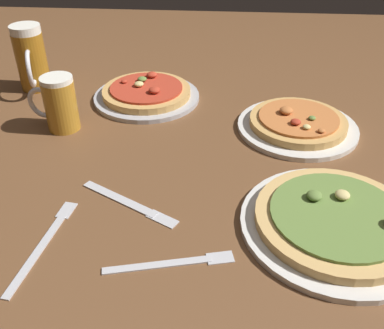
{
  "coord_description": "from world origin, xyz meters",
  "views": [
    {
      "loc": [
        0.06,
        -0.75,
        0.54
      ],
      "look_at": [
        0.0,
        0.0,
        0.02
      ],
      "focal_mm": 41.31,
      "sensor_mm": 36.0,
      "label": 1
    }
  ],
  "objects_px": {
    "beer_mug_dark": "(31,59)",
    "knife_right": "(129,203)",
    "pizza_plate_far": "(298,124)",
    "beer_mug_amber": "(59,103)",
    "fork_left": "(173,263)",
    "fork_spare": "(44,242)",
    "pizza_plate_near": "(336,221)",
    "pizza_plate_side": "(147,93)"
  },
  "relations": [
    {
      "from": "fork_left",
      "to": "beer_mug_dark",
      "type": "bearing_deg",
      "value": 126.04
    },
    {
      "from": "fork_left",
      "to": "pizza_plate_near",
      "type": "bearing_deg",
      "value": 20.91
    },
    {
      "from": "pizza_plate_near",
      "to": "beer_mug_dark",
      "type": "bearing_deg",
      "value": 144.49
    },
    {
      "from": "beer_mug_amber",
      "to": "fork_left",
      "type": "xyz_separation_m",
      "value": [
        0.32,
        -0.42,
        -0.06
      ]
    },
    {
      "from": "pizza_plate_near",
      "to": "pizza_plate_far",
      "type": "bearing_deg",
      "value": 94.19
    },
    {
      "from": "pizza_plate_near",
      "to": "pizza_plate_far",
      "type": "relative_size",
      "value": 1.17
    },
    {
      "from": "knife_right",
      "to": "fork_spare",
      "type": "xyz_separation_m",
      "value": [
        -0.12,
        -0.11,
        0.0
      ]
    },
    {
      "from": "pizza_plate_side",
      "to": "beer_mug_dark",
      "type": "distance_m",
      "value": 0.33
    },
    {
      "from": "pizza_plate_side",
      "to": "beer_mug_amber",
      "type": "height_order",
      "value": "beer_mug_amber"
    },
    {
      "from": "pizza_plate_far",
      "to": "beer_mug_amber",
      "type": "bearing_deg",
      "value": -176.56
    },
    {
      "from": "beer_mug_amber",
      "to": "knife_right",
      "type": "relative_size",
      "value": 0.65
    },
    {
      "from": "fork_left",
      "to": "knife_right",
      "type": "relative_size",
      "value": 1.05
    },
    {
      "from": "pizza_plate_side",
      "to": "fork_spare",
      "type": "bearing_deg",
      "value": -98.8
    },
    {
      "from": "beer_mug_dark",
      "to": "pizza_plate_near",
      "type": "bearing_deg",
      "value": -35.51
    },
    {
      "from": "fork_left",
      "to": "pizza_plate_far",
      "type": "bearing_deg",
      "value": 60.87
    },
    {
      "from": "beer_mug_dark",
      "to": "knife_right",
      "type": "relative_size",
      "value": 0.88
    },
    {
      "from": "beer_mug_amber",
      "to": "knife_right",
      "type": "bearing_deg",
      "value": -51.78
    },
    {
      "from": "pizza_plate_far",
      "to": "beer_mug_dark",
      "type": "relative_size",
      "value": 1.6
    },
    {
      "from": "knife_right",
      "to": "fork_left",
      "type": "bearing_deg",
      "value": -55.44
    },
    {
      "from": "beer_mug_amber",
      "to": "pizza_plate_far",
      "type": "bearing_deg",
      "value": 3.44
    },
    {
      "from": "pizza_plate_side",
      "to": "fork_spare",
      "type": "relative_size",
      "value": 1.24
    },
    {
      "from": "pizza_plate_far",
      "to": "knife_right",
      "type": "distance_m",
      "value": 0.47
    },
    {
      "from": "pizza_plate_side",
      "to": "beer_mug_dark",
      "type": "relative_size",
      "value": 1.59
    },
    {
      "from": "pizza_plate_near",
      "to": "beer_mug_dark",
      "type": "xyz_separation_m",
      "value": [
        -0.74,
        0.53,
        0.07
      ]
    },
    {
      "from": "beer_mug_amber",
      "to": "fork_spare",
      "type": "height_order",
      "value": "beer_mug_amber"
    },
    {
      "from": "pizza_plate_far",
      "to": "pizza_plate_side",
      "type": "xyz_separation_m",
      "value": [
        -0.39,
        0.14,
        0.0
      ]
    },
    {
      "from": "pizza_plate_side",
      "to": "fork_left",
      "type": "height_order",
      "value": "pizza_plate_side"
    },
    {
      "from": "pizza_plate_near",
      "to": "beer_mug_dark",
      "type": "relative_size",
      "value": 1.87
    },
    {
      "from": "pizza_plate_far",
      "to": "beer_mug_amber",
      "type": "xyz_separation_m",
      "value": [
        -0.57,
        -0.03,
        0.05
      ]
    },
    {
      "from": "pizza_plate_side",
      "to": "fork_spare",
      "type": "height_order",
      "value": "pizza_plate_side"
    },
    {
      "from": "pizza_plate_far",
      "to": "beer_mug_amber",
      "type": "relative_size",
      "value": 2.17
    },
    {
      "from": "pizza_plate_far",
      "to": "knife_right",
      "type": "height_order",
      "value": "pizza_plate_far"
    },
    {
      "from": "beer_mug_dark",
      "to": "pizza_plate_far",
      "type": "bearing_deg",
      "value": -14.18
    },
    {
      "from": "fork_spare",
      "to": "knife_right",
      "type": "bearing_deg",
      "value": 42.56
    },
    {
      "from": "pizza_plate_far",
      "to": "knife_right",
      "type": "xyz_separation_m",
      "value": [
        -0.35,
        -0.31,
        -0.01
      ]
    },
    {
      "from": "pizza_plate_near",
      "to": "fork_left",
      "type": "relative_size",
      "value": 1.58
    },
    {
      "from": "knife_right",
      "to": "fork_spare",
      "type": "height_order",
      "value": "same"
    },
    {
      "from": "pizza_plate_far",
      "to": "fork_spare",
      "type": "relative_size",
      "value": 1.25
    },
    {
      "from": "beer_mug_amber",
      "to": "pizza_plate_near",
      "type": "bearing_deg",
      "value": -27.79
    },
    {
      "from": "pizza_plate_far",
      "to": "beer_mug_amber",
      "type": "distance_m",
      "value": 0.57
    },
    {
      "from": "beer_mug_dark",
      "to": "fork_left",
      "type": "bearing_deg",
      "value": -53.96
    },
    {
      "from": "pizza_plate_near",
      "to": "pizza_plate_far",
      "type": "xyz_separation_m",
      "value": [
        -0.03,
        0.35,
        -0.0
      ]
    }
  ]
}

